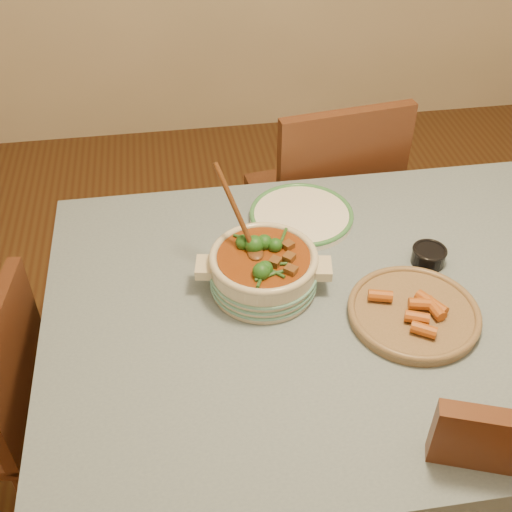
{
  "coord_description": "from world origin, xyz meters",
  "views": [
    {
      "loc": [
        -0.49,
        -1.07,
        1.86
      ],
      "look_at": [
        -0.32,
        0.1,
        0.85
      ],
      "focal_mm": 45.0,
      "sensor_mm": 36.0,
      "label": 1
    }
  ],
  "objects": [
    {
      "name": "dining_table",
      "position": [
        0.0,
        0.0,
        0.66
      ],
      "size": [
        1.68,
        1.08,
        0.76
      ],
      "color": "brown",
      "rests_on": "floor"
    },
    {
      "name": "chair_far",
      "position": [
        0.03,
        0.72,
        0.53
      ],
      "size": [
        0.49,
        0.49,
        0.94
      ],
      "rotation": [
        0.0,
        0.0,
        3.28
      ],
      "color": "#582E1B",
      "rests_on": "floor"
    },
    {
      "name": "stew_casserole",
      "position": [
        -0.3,
        0.08,
        0.82
      ],
      "size": [
        0.34,
        0.3,
        0.31
      ],
      "rotation": [
        0.0,
        0.0,
        -0.17
      ],
      "color": "beige",
      "rests_on": "dining_table"
    },
    {
      "name": "condiment_bowl",
      "position": [
        0.14,
        0.11,
        0.78
      ],
      "size": [
        0.1,
        0.1,
        0.05
      ],
      "rotation": [
        0.0,
        0.0,
        -0.16
      ],
      "color": "black",
      "rests_on": "dining_table"
    },
    {
      "name": "fried_plate",
      "position": [
        0.04,
        -0.07,
        0.78
      ],
      "size": [
        0.4,
        0.4,
        0.05
      ],
      "rotation": [
        0.0,
        0.0,
        0.36
      ],
      "color": "#927051",
      "rests_on": "dining_table"
    },
    {
      "name": "floor",
      "position": [
        0.0,
        0.0,
        0.0
      ],
      "size": [
        4.5,
        4.5,
        0.0
      ],
      "primitive_type": "plane",
      "color": "#4A2915",
      "rests_on": "ground"
    },
    {
      "name": "white_plate",
      "position": [
        -0.15,
        0.34,
        0.77
      ],
      "size": [
        0.35,
        0.35,
        0.03
      ],
      "rotation": [
        0.0,
        0.0,
        0.2
      ],
      "color": "white",
      "rests_on": "dining_table"
    }
  ]
}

